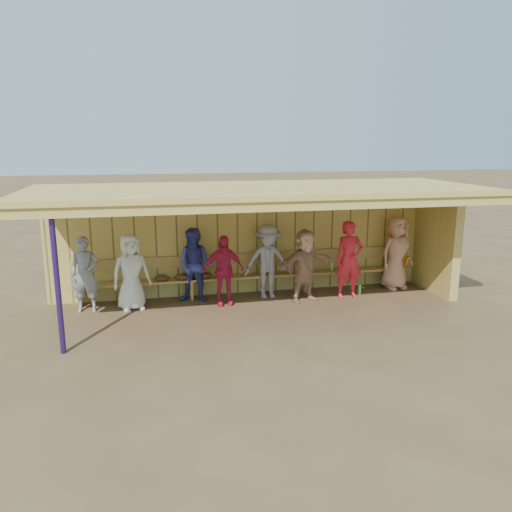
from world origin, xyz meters
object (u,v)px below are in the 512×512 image
(player_e, at_px, (268,261))
(bench, at_px, (249,271))
(player_c, at_px, (195,265))
(player_d, at_px, (223,270))
(player_b, at_px, (131,272))
(player_h, at_px, (396,253))
(player_g, at_px, (349,260))
(player_f, at_px, (305,265))
(player_a, at_px, (85,274))

(player_e, distance_m, bench, 0.56)
(player_c, xyz_separation_m, player_d, (0.55, -0.29, -0.06))
(player_b, relative_size, player_e, 0.97)
(player_h, bearing_deg, bench, 160.71)
(player_g, bearing_deg, player_f, -176.82)
(player_a, height_order, player_g, player_g)
(player_d, relative_size, player_h, 0.88)
(player_b, relative_size, player_d, 1.06)
(player_d, relative_size, player_f, 0.94)
(player_a, height_order, player_e, player_e)
(player_d, relative_size, player_e, 0.91)
(player_f, xyz_separation_m, bench, (-1.08, 0.73, -0.26))
(player_g, relative_size, bench, 0.22)
(player_f, xyz_separation_m, player_g, (1.02, 0.05, 0.06))
(player_a, distance_m, player_h, 6.86)
(player_g, distance_m, player_h, 1.38)
(bench, bearing_deg, player_h, -5.09)
(player_e, height_order, bench, player_e)
(player_a, height_order, bench, player_a)
(player_d, height_order, player_f, player_f)
(player_f, bearing_deg, player_g, -15.36)
(player_f, relative_size, player_h, 0.93)
(player_h, height_order, bench, player_h)
(bench, bearing_deg, player_g, -18.10)
(player_b, height_order, player_f, same)
(player_e, height_order, player_g, player_g)
(player_c, relative_size, player_e, 0.99)
(player_c, bearing_deg, bench, 33.33)
(player_d, bearing_deg, player_e, 11.66)
(player_d, distance_m, player_g, 2.76)
(player_d, height_order, player_e, player_e)
(player_d, bearing_deg, bench, 37.90)
(bench, bearing_deg, player_e, -39.68)
(player_c, height_order, bench, player_c)
(player_f, height_order, bench, player_f)
(player_a, xyz_separation_m, player_e, (3.80, 0.15, 0.04))
(player_b, distance_m, player_g, 4.64)
(player_a, bearing_deg, bench, 11.47)
(player_b, xyz_separation_m, bench, (2.53, 0.54, -0.26))
(player_e, bearing_deg, player_d, -162.34)
(player_d, relative_size, bench, 0.19)
(player_h, bearing_deg, player_d, 169.89)
(player_a, xyz_separation_m, player_f, (4.50, -0.28, 0.01))
(player_a, bearing_deg, player_h, 5.18)
(player_f, bearing_deg, player_b, 158.84)
(player_c, height_order, player_g, player_g)
(player_a, distance_m, player_f, 4.51)
(player_a, bearing_deg, player_f, 0.37)
(player_g, height_order, player_h, player_g)
(player_e, bearing_deg, player_c, -178.20)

